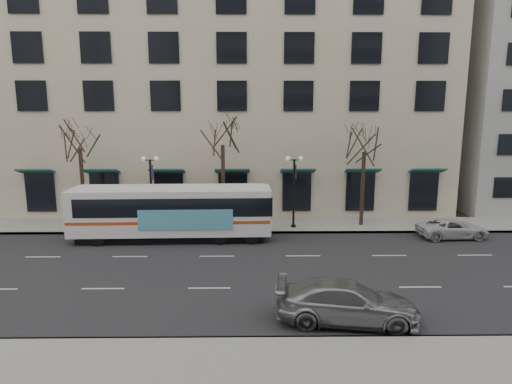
{
  "coord_description": "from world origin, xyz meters",
  "views": [
    {
      "loc": [
        1.97,
        -21.32,
        8.08
      ],
      "look_at": [
        2.25,
        1.05,
        4.0
      ],
      "focal_mm": 30.0,
      "sensor_mm": 36.0,
      "label": 1
    }
  ],
  "objects_px": {
    "tree_far_mid": "(222,131)",
    "lamp_post_left": "(151,189)",
    "city_bus": "(173,211)",
    "silver_car": "(347,302)",
    "white_pickup": "(452,228)",
    "tree_far_right": "(365,138)",
    "lamp_post_right": "(294,188)",
    "tree_far_left": "(79,134)"
  },
  "relations": [
    {
      "from": "tree_far_left",
      "to": "tree_far_right",
      "type": "xyz_separation_m",
      "value": [
        20.0,
        0.0,
        -0.28
      ]
    },
    {
      "from": "tree_far_mid",
      "to": "silver_car",
      "type": "xyz_separation_m",
      "value": [
        5.74,
        -14.41,
        -6.1
      ]
    },
    {
      "from": "silver_car",
      "to": "white_pickup",
      "type": "xyz_separation_m",
      "value": [
        9.59,
        11.54,
        -0.18
      ]
    },
    {
      "from": "city_bus",
      "to": "lamp_post_left",
      "type": "bearing_deg",
      "value": 126.59
    },
    {
      "from": "white_pickup",
      "to": "lamp_post_left",
      "type": "bearing_deg",
      "value": 79.85
    },
    {
      "from": "tree_far_left",
      "to": "lamp_post_right",
      "type": "height_order",
      "value": "tree_far_left"
    },
    {
      "from": "tree_far_left",
      "to": "tree_far_mid",
      "type": "xyz_separation_m",
      "value": [
        10.0,
        0.0,
        0.21
      ]
    },
    {
      "from": "lamp_post_right",
      "to": "city_bus",
      "type": "relative_size",
      "value": 0.4
    },
    {
      "from": "lamp_post_left",
      "to": "city_bus",
      "type": "distance_m",
      "value": 3.27
    },
    {
      "from": "tree_far_left",
      "to": "silver_car",
      "type": "distance_m",
      "value": 22.14
    },
    {
      "from": "lamp_post_right",
      "to": "silver_car",
      "type": "height_order",
      "value": "lamp_post_right"
    },
    {
      "from": "tree_far_mid",
      "to": "city_bus",
      "type": "xyz_separation_m",
      "value": [
        -3.07,
        -3.04,
        -5.0
      ]
    },
    {
      "from": "silver_car",
      "to": "city_bus",
      "type": "bearing_deg",
      "value": 44.48
    },
    {
      "from": "tree_far_right",
      "to": "lamp_post_right",
      "type": "bearing_deg",
      "value": -173.15
    },
    {
      "from": "tree_far_mid",
      "to": "lamp_post_left",
      "type": "height_order",
      "value": "tree_far_mid"
    },
    {
      "from": "tree_far_left",
      "to": "city_bus",
      "type": "xyz_separation_m",
      "value": [
        6.93,
        -3.04,
        -4.8
      ]
    },
    {
      "from": "tree_far_right",
      "to": "lamp_post_right",
      "type": "height_order",
      "value": "tree_far_right"
    },
    {
      "from": "city_bus",
      "to": "tree_far_mid",
      "type": "bearing_deg",
      "value": 43.14
    },
    {
      "from": "city_bus",
      "to": "silver_car",
      "type": "distance_m",
      "value": 14.43
    },
    {
      "from": "tree_far_right",
      "to": "white_pickup",
      "type": "relative_size",
      "value": 1.78
    },
    {
      "from": "tree_far_left",
      "to": "tree_far_right",
      "type": "relative_size",
      "value": 1.03
    },
    {
      "from": "tree_far_left",
      "to": "city_bus",
      "type": "bearing_deg",
      "value": -23.71
    },
    {
      "from": "tree_far_left",
      "to": "city_bus",
      "type": "height_order",
      "value": "tree_far_left"
    },
    {
      "from": "tree_far_right",
      "to": "white_pickup",
      "type": "bearing_deg",
      "value": -28.36
    },
    {
      "from": "city_bus",
      "to": "white_pickup",
      "type": "bearing_deg",
      "value": -1.04
    },
    {
      "from": "white_pickup",
      "to": "tree_far_left",
      "type": "bearing_deg",
      "value": 79.76
    },
    {
      "from": "silver_car",
      "to": "lamp_post_right",
      "type": "bearing_deg",
      "value": 9.73
    },
    {
      "from": "tree_far_left",
      "to": "white_pickup",
      "type": "relative_size",
      "value": 1.84
    },
    {
      "from": "lamp_post_right",
      "to": "lamp_post_left",
      "type": "bearing_deg",
      "value": 180.0
    },
    {
      "from": "lamp_post_left",
      "to": "city_bus",
      "type": "xyz_separation_m",
      "value": [
        1.92,
        -2.44,
        -1.04
      ]
    },
    {
      "from": "tree_far_left",
      "to": "lamp_post_right",
      "type": "relative_size",
      "value": 1.6
    },
    {
      "from": "tree_far_mid",
      "to": "silver_car",
      "type": "bearing_deg",
      "value": -68.28
    },
    {
      "from": "tree_far_mid",
      "to": "city_bus",
      "type": "height_order",
      "value": "tree_far_mid"
    },
    {
      "from": "tree_far_right",
      "to": "city_bus",
      "type": "bearing_deg",
      "value": -166.9
    },
    {
      "from": "tree_far_mid",
      "to": "white_pickup",
      "type": "height_order",
      "value": "tree_far_mid"
    },
    {
      "from": "tree_far_mid",
      "to": "silver_car",
      "type": "distance_m",
      "value": 16.67
    },
    {
      "from": "silver_car",
      "to": "tree_far_mid",
      "type": "bearing_deg",
      "value": 28.41
    },
    {
      "from": "tree_far_right",
      "to": "tree_far_mid",
      "type": "bearing_deg",
      "value": 180.0
    },
    {
      "from": "tree_far_mid",
      "to": "lamp_post_right",
      "type": "height_order",
      "value": "tree_far_mid"
    },
    {
      "from": "tree_far_left",
      "to": "silver_car",
      "type": "bearing_deg",
      "value": -42.48
    },
    {
      "from": "white_pickup",
      "to": "tree_far_right",
      "type": "bearing_deg",
      "value": 57.87
    },
    {
      "from": "tree_far_mid",
      "to": "lamp_post_left",
      "type": "relative_size",
      "value": 1.64
    }
  ]
}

